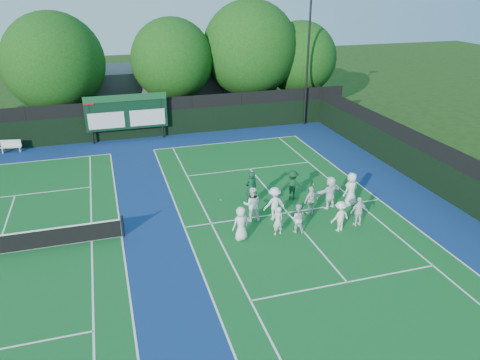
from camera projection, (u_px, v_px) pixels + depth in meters
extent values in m
plane|color=#1A380F|center=(295.00, 221.00, 23.68)|extent=(120.00, 120.00, 0.00)
cube|color=navy|center=(174.00, 229.00, 22.97)|extent=(34.00, 32.00, 0.01)
cube|color=#125A22|center=(287.00, 213.00, 24.56)|extent=(10.97, 23.77, 0.00)
cube|color=white|center=(227.00, 143.00, 35.00)|extent=(10.97, 0.08, 0.00)
cube|color=white|center=(184.00, 227.00, 23.10)|extent=(0.08, 23.77, 0.00)
cube|color=white|center=(379.00, 199.00, 26.01)|extent=(0.08, 23.77, 0.00)
cube|color=white|center=(211.00, 223.00, 23.46)|extent=(0.08, 23.77, 0.00)
cube|color=white|center=(357.00, 203.00, 25.65)|extent=(0.08, 23.77, 0.00)
cube|color=white|center=(347.00, 282.00, 18.93)|extent=(8.23, 0.08, 0.00)
cube|color=white|center=(250.00, 169.00, 30.18)|extent=(8.23, 0.08, 0.00)
cube|color=white|center=(287.00, 213.00, 24.55)|extent=(0.08, 12.80, 0.00)
cube|color=white|center=(26.00, 162.00, 31.28)|extent=(10.97, 0.08, 0.00)
cube|color=white|center=(122.00, 236.00, 22.29)|extent=(0.08, 23.77, 0.00)
cube|color=white|center=(92.00, 241.00, 21.93)|extent=(0.08, 23.77, 0.00)
cube|color=white|center=(15.00, 196.00, 26.46)|extent=(8.23, 0.08, 0.00)
cube|color=black|center=(141.00, 125.00, 35.75)|extent=(34.00, 0.08, 2.00)
cube|color=black|center=(139.00, 106.00, 35.15)|extent=(34.00, 0.05, 1.00)
cube|color=black|center=(435.00, 176.00, 26.55)|extent=(0.08, 32.00, 2.00)
cube|color=black|center=(440.00, 151.00, 25.96)|extent=(0.05, 32.00, 1.00)
cylinder|color=black|center=(91.00, 121.00, 34.14)|extent=(0.16, 0.16, 3.50)
cylinder|color=black|center=(162.00, 115.00, 35.52)|extent=(0.16, 0.16, 3.50)
cube|color=black|center=(126.00, 112.00, 34.66)|extent=(6.00, 0.15, 2.60)
cube|color=#154A25|center=(125.00, 98.00, 34.13)|extent=(6.00, 0.05, 0.50)
cube|color=silver|center=(106.00, 121.00, 34.37)|extent=(2.60, 0.04, 1.20)
cube|color=silver|center=(148.00, 117.00, 35.16)|extent=(2.60, 0.04, 1.20)
cube|color=#A40D17|center=(88.00, 102.00, 33.48)|extent=(0.70, 0.04, 0.50)
cube|color=#58585D|center=(175.00, 87.00, 43.44)|extent=(18.00, 6.00, 4.00)
cylinder|color=black|center=(308.00, 64.00, 37.48)|extent=(0.16, 0.16, 10.00)
cylinder|color=black|center=(123.00, 226.00, 22.11)|extent=(0.10, 0.10, 1.10)
cube|color=silver|center=(11.00, 147.00, 32.95)|extent=(1.43, 0.60, 0.06)
cube|color=silver|center=(11.00, 143.00, 32.97)|extent=(1.38, 0.29, 0.46)
cube|color=silver|center=(3.00, 151.00, 32.88)|extent=(0.11, 0.33, 0.37)
cube|color=silver|center=(20.00, 149.00, 33.18)|extent=(0.11, 0.33, 0.37)
cylinder|color=black|center=(62.00, 116.00, 37.17)|extent=(0.44, 0.44, 2.54)
sphere|color=#103D0D|center=(54.00, 63.00, 35.53)|extent=(7.64, 7.64, 7.64)
sphere|color=#103D0D|center=(64.00, 72.00, 36.25)|extent=(5.35, 5.35, 5.35)
cylinder|color=black|center=(175.00, 106.00, 39.53)|extent=(0.44, 0.44, 2.76)
sphere|color=#103D0D|center=(172.00, 59.00, 37.98)|extent=(6.67, 6.67, 6.67)
sphere|color=#103D0D|center=(179.00, 67.00, 38.67)|extent=(4.67, 4.67, 4.67)
cylinder|color=black|center=(250.00, 100.00, 41.27)|extent=(0.44, 0.44, 2.85)
sphere|color=#103D0D|center=(250.00, 49.00, 39.51)|extent=(8.02, 8.02, 8.02)
sphere|color=#103D0D|center=(255.00, 57.00, 40.26)|extent=(5.61, 5.61, 5.61)
cylinder|color=black|center=(298.00, 99.00, 42.58)|extent=(0.44, 0.44, 2.49)
sphere|color=#103D0D|center=(300.00, 58.00, 41.14)|extent=(6.37, 6.37, 6.37)
sphere|color=#103D0D|center=(304.00, 64.00, 41.81)|extent=(4.46, 4.46, 4.46)
sphere|color=#CFE71B|center=(313.00, 184.00, 27.89)|extent=(0.07, 0.07, 0.07)
sphere|color=#CFE71B|center=(221.00, 200.00, 25.90)|extent=(0.07, 0.07, 0.07)
sphere|color=#CFE71B|center=(298.00, 185.00, 27.83)|extent=(0.07, 0.07, 0.07)
sphere|color=#CFE71B|center=(337.00, 219.00, 23.80)|extent=(0.07, 0.07, 0.07)
imported|color=white|center=(241.00, 224.00, 21.74)|extent=(0.93, 0.73, 1.68)
imported|color=white|center=(278.00, 221.00, 22.22)|extent=(0.58, 0.42, 1.46)
imported|color=silver|center=(297.00, 218.00, 22.43)|extent=(0.87, 0.79, 1.48)
imported|color=white|center=(340.00, 216.00, 22.55)|extent=(1.09, 0.76, 1.54)
imported|color=white|center=(359.00, 211.00, 23.02)|extent=(0.90, 0.38, 1.54)
imported|color=white|center=(252.00, 204.00, 23.45)|extent=(1.02, 0.87, 1.83)
imported|color=white|center=(274.00, 204.00, 23.58)|extent=(1.17, 0.72, 1.75)
imported|color=silver|center=(311.00, 200.00, 24.10)|extent=(1.00, 0.67, 1.59)
imported|color=white|center=(330.00, 192.00, 24.78)|extent=(1.74, 0.93, 1.79)
imported|color=white|center=(351.00, 189.00, 25.05)|extent=(1.06, 0.87, 1.86)
imported|color=#103B22|center=(251.00, 188.00, 25.05)|extent=(0.78, 0.58, 1.94)
imported|color=#0E351D|center=(292.00, 185.00, 25.76)|extent=(1.26, 1.02, 1.70)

